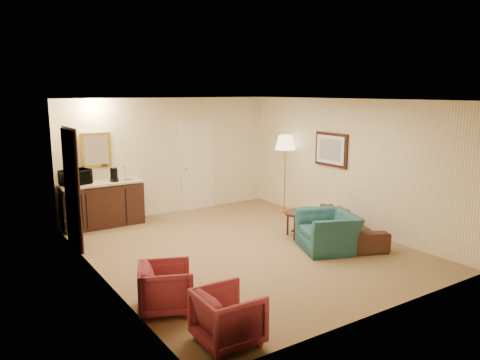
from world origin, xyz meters
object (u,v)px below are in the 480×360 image
Objects in this scene: wetbar_cabinet at (103,204)px; coffee_maker at (114,175)px; sofa at (350,221)px; microwave at (75,176)px; teal_armchair at (328,225)px; floor_lamp at (285,174)px; rose_chair_near at (166,285)px; rose_chair_far at (228,314)px; coffee_table at (305,224)px; waste_bin at (135,215)px.

coffee_maker reaches higher than wetbar_cabinet.
microwave is (-4.10, 3.44, 0.75)m from sofa.
coffee_maker is at bearing 68.89° from sofa.
teal_armchair is 4.44m from coffee_maker.
coffee_maker is (-3.35, 3.35, 0.70)m from sofa.
floor_lamp is 3.76m from coffee_maker.
coffee_maker reaches higher than rose_chair_near.
rose_chair_far is 4.09m from coffee_table.
sofa reaches higher than coffee_table.
teal_armchair is at bearing -57.81° from rose_chair_near.
coffee_table reaches higher than waste_bin.
rose_chair_near is 3.77m from coffee_table.
rose_chair_far is at bearing 139.82° from sofa.
rose_chair_near reaches higher than coffee_table.
wetbar_cabinet is 4.24m from rose_chair_near.
rose_chair_near is at bearing -109.82° from microwave.
microwave is at bearing 140.92° from coffee_table.
coffee_maker reaches higher than coffee_table.
floor_lamp reaches higher than coffee_table.
floor_lamp is at bearing 63.60° from coffee_table.
floor_lamp is (3.85, -1.13, 0.43)m from wetbar_cabinet.
coffee_table is (3.01, -2.83, -0.20)m from wetbar_cabinet.
rose_chair_far is 5.38m from microwave.
rose_chair_far is 5.30m from waste_bin.
rose_chair_near is (-0.50, -4.21, -0.12)m from wetbar_cabinet.
coffee_maker is at bearing -3.44° from rose_chair_far.
teal_armchair is 1.51× the size of rose_chair_near.
floor_lamp is 3.45m from waste_bin.
wetbar_cabinet is 4.13m from coffee_table.
microwave is 0.75m from coffee_maker.
wetbar_cabinet is 3.00× the size of microwave.
floor_lamp reaches higher than sofa.
rose_chair_near and rose_chair_far have the same top height.
microwave reaches higher than teal_armchair.
microwave reaches higher than sofa.
coffee_table is 2.94× the size of waste_bin.
rose_chair_near is at bearing 14.92° from rose_chair_far.
waste_bin is at bearing 161.61° from floor_lamp.
waste_bin is at bearing 130.56° from coffee_table.
floor_lamp is at bearing 179.23° from teal_armchair.
floor_lamp is at bearing 17.62° from sofa.
sofa is 0.84m from coffee_table.
rose_chair_far is at bearing -134.58° from floor_lamp.
waste_bin is (0.65, -0.07, -0.31)m from wetbar_cabinet.
coffee_maker is at bearing -26.82° from microwave.
sofa reaches higher than waste_bin.
rose_chair_near is 2.24× the size of waste_bin.
waste_bin is 1.00m from coffee_maker.
sofa reaches higher than rose_chair_near.
coffee_maker is (-3.60, 1.06, 0.17)m from floor_lamp.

